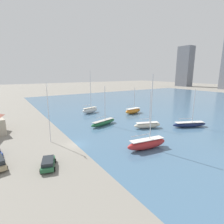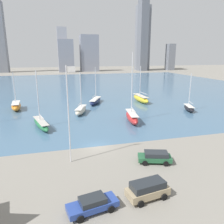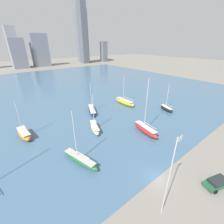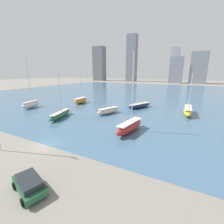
# 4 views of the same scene
# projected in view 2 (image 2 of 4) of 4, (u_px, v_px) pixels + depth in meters

# --- Properties ---
(ground_plane) EXTENTS (500.00, 500.00, 0.00)m
(ground_plane) POSITION_uv_depth(u_px,v_px,m) (97.00, 146.00, 36.07)
(ground_plane) COLOR gray
(harbor_water) EXTENTS (180.00, 140.00, 0.00)m
(harbor_water) POSITION_uv_depth(u_px,v_px,m) (68.00, 87.00, 101.49)
(harbor_water) COLOR #476B89
(harbor_water) RESTS_ON ground_plane
(flag_pole) EXTENTS (1.24, 0.14, 13.42)m
(flag_pole) POSITION_uv_depth(u_px,v_px,m) (69.00, 113.00, 29.12)
(flag_pole) COLOR silver
(flag_pole) RESTS_ON ground_plane
(distant_city_skyline) EXTENTS (214.64, 20.87, 64.59)m
(distant_city_skyline) POSITION_uv_depth(u_px,v_px,m) (61.00, 44.00, 191.07)
(distant_city_skyline) COLOR slate
(distant_city_skyline) RESTS_ON ground_plane
(sailboat_black) EXTENTS (3.68, 6.58, 9.97)m
(sailboat_black) POSITION_uv_depth(u_px,v_px,m) (189.00, 108.00, 58.78)
(sailboat_black) COLOR black
(sailboat_black) RESTS_ON harbor_water
(sailboat_navy) EXTENTS (6.22, 10.29, 11.08)m
(sailboat_navy) POSITION_uv_depth(u_px,v_px,m) (95.00, 101.00, 67.91)
(sailboat_navy) COLOR #19234C
(sailboat_navy) RESTS_ON harbor_water
(sailboat_cream) EXTENTS (4.68, 8.11, 10.59)m
(sailboat_cream) POSITION_uv_depth(u_px,v_px,m) (81.00, 110.00, 56.00)
(sailboat_cream) COLOR beige
(sailboat_cream) RESTS_ON harbor_water
(sailboat_green) EXTENTS (4.45, 10.03, 11.75)m
(sailboat_green) POSITION_uv_depth(u_px,v_px,m) (41.00, 124.00, 45.19)
(sailboat_green) COLOR #236B3D
(sailboat_green) RESTS_ON harbor_water
(sailboat_orange) EXTENTS (3.07, 7.82, 10.13)m
(sailboat_orange) POSITION_uv_depth(u_px,v_px,m) (16.00, 106.00, 59.79)
(sailboat_orange) COLOR orange
(sailboat_orange) RESTS_ON harbor_water
(sailboat_yellow) EXTENTS (2.54, 10.46, 11.31)m
(sailboat_yellow) POSITION_uv_depth(u_px,v_px,m) (141.00, 99.00, 69.79)
(sailboat_yellow) COLOR yellow
(sailboat_yellow) RESTS_ON harbor_water
(sailboat_red) EXTENTS (3.41, 9.34, 15.25)m
(sailboat_red) POSITION_uv_depth(u_px,v_px,m) (132.00, 117.00, 49.08)
(sailboat_red) COLOR #B72828
(sailboat_red) RESTS_ON harbor_water
(parked_wagon_green) EXTENTS (4.98, 3.31, 1.58)m
(parked_wagon_green) POSITION_uv_depth(u_px,v_px,m) (155.00, 157.00, 30.53)
(parked_wagon_green) COLOR #235B38
(parked_wagon_green) RESTS_ON ground_plane
(parked_sedan_blue) EXTENTS (5.18, 2.80, 1.51)m
(parked_sedan_blue) POSITION_uv_depth(u_px,v_px,m) (93.00, 204.00, 20.97)
(parked_sedan_blue) COLOR #284293
(parked_sedan_blue) RESTS_ON ground_plane
(parked_suv_tan) EXTENTS (4.74, 2.76, 1.91)m
(parked_suv_tan) POSITION_uv_depth(u_px,v_px,m) (148.00, 189.00, 22.87)
(parked_suv_tan) COLOR tan
(parked_suv_tan) RESTS_ON ground_plane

